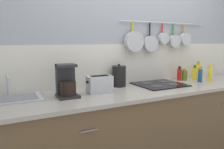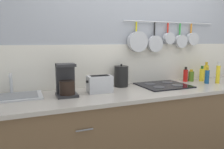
{
  "view_description": "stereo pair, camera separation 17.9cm",
  "coord_description": "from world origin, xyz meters",
  "px_view_note": "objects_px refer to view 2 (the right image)",
  "views": [
    {
      "loc": [
        -1.39,
        -1.85,
        1.43
      ],
      "look_at": [
        -0.45,
        0.0,
        1.11
      ],
      "focal_mm": 35.0,
      "sensor_mm": 36.0,
      "label": 1
    },
    {
      "loc": [
        -1.23,
        -1.93,
        1.43
      ],
      "look_at": [
        -0.45,
        0.0,
        1.11
      ],
      "focal_mm": 35.0,
      "sensor_mm": 36.0,
      "label": 2
    }
  ],
  "objects_px": {
    "coffee_maker": "(66,83)",
    "bottle_vinegar": "(207,76)",
    "toaster": "(100,84)",
    "bottle_sesame_oil": "(218,74)",
    "bottle_dish_soap": "(186,75)",
    "kettle": "(121,76)",
    "bottle_olive_oil": "(206,72)",
    "bottle_hot_sauce": "(202,74)",
    "bottle_cooking_wine": "(191,76)"
  },
  "relations": [
    {
      "from": "coffee_maker",
      "to": "bottle_vinegar",
      "type": "bearing_deg",
      "value": -1.43
    },
    {
      "from": "toaster",
      "to": "bottle_sesame_oil",
      "type": "xyz_separation_m",
      "value": [
        1.45,
        -0.09,
        0.03
      ]
    },
    {
      "from": "toaster",
      "to": "coffee_maker",
      "type": "bearing_deg",
      "value": -178.44
    },
    {
      "from": "bottle_dish_soap",
      "to": "bottle_vinegar",
      "type": "bearing_deg",
      "value": -54.4
    },
    {
      "from": "kettle",
      "to": "bottle_olive_oil",
      "type": "relative_size",
      "value": 1.1
    },
    {
      "from": "toaster",
      "to": "kettle",
      "type": "relative_size",
      "value": 1.01
    },
    {
      "from": "coffee_maker",
      "to": "bottle_sesame_oil",
      "type": "xyz_separation_m",
      "value": [
        1.78,
        -0.08,
        -0.01
      ]
    },
    {
      "from": "coffee_maker",
      "to": "bottle_olive_oil",
      "type": "height_order",
      "value": "coffee_maker"
    },
    {
      "from": "bottle_dish_soap",
      "to": "bottle_olive_oil",
      "type": "distance_m",
      "value": 0.34
    },
    {
      "from": "bottle_dish_soap",
      "to": "bottle_hot_sauce",
      "type": "distance_m",
      "value": 0.22
    },
    {
      "from": "kettle",
      "to": "bottle_cooking_wine",
      "type": "bearing_deg",
      "value": -2.51
    },
    {
      "from": "bottle_sesame_oil",
      "to": "bottle_olive_oil",
      "type": "xyz_separation_m",
      "value": [
        0.06,
        0.25,
        -0.01
      ]
    },
    {
      "from": "bottle_dish_soap",
      "to": "bottle_hot_sauce",
      "type": "xyz_separation_m",
      "value": [
        0.21,
        -0.05,
        0.0
      ]
    },
    {
      "from": "bottle_dish_soap",
      "to": "bottle_sesame_oil",
      "type": "height_order",
      "value": "bottle_sesame_oil"
    },
    {
      "from": "bottle_dish_soap",
      "to": "bottle_vinegar",
      "type": "xyz_separation_m",
      "value": [
        0.14,
        -0.2,
        0.01
      ]
    },
    {
      "from": "bottle_sesame_oil",
      "to": "bottle_olive_oil",
      "type": "distance_m",
      "value": 0.26
    },
    {
      "from": "bottle_cooking_wine",
      "to": "bottle_hot_sauce",
      "type": "bearing_deg",
      "value": -14.28
    },
    {
      "from": "toaster",
      "to": "bottle_dish_soap",
      "type": "bearing_deg",
      "value": 7.36
    },
    {
      "from": "toaster",
      "to": "kettle",
      "type": "bearing_deg",
      "value": 29.59
    },
    {
      "from": "kettle",
      "to": "bottle_vinegar",
      "type": "bearing_deg",
      "value": -12.67
    },
    {
      "from": "bottle_olive_oil",
      "to": "toaster",
      "type": "bearing_deg",
      "value": -173.91
    },
    {
      "from": "coffee_maker",
      "to": "bottle_vinegar",
      "type": "distance_m",
      "value": 1.65
    },
    {
      "from": "toaster",
      "to": "bottle_hot_sauce",
      "type": "bearing_deg",
      "value": 4.16
    },
    {
      "from": "bottle_hot_sauce",
      "to": "bottle_olive_oil",
      "type": "xyz_separation_m",
      "value": [
        0.13,
        0.06,
        0.02
      ]
    },
    {
      "from": "coffee_maker",
      "to": "kettle",
      "type": "distance_m",
      "value": 0.67
    },
    {
      "from": "toaster",
      "to": "bottle_vinegar",
      "type": "height_order",
      "value": "bottle_vinegar"
    },
    {
      "from": "bottle_cooking_wine",
      "to": "bottle_sesame_oil",
      "type": "distance_m",
      "value": 0.3
    },
    {
      "from": "bottle_cooking_wine",
      "to": "bottle_olive_oil",
      "type": "relative_size",
      "value": 0.65
    },
    {
      "from": "bottle_olive_oil",
      "to": "bottle_dish_soap",
      "type": "bearing_deg",
      "value": -178.37
    },
    {
      "from": "coffee_maker",
      "to": "bottle_cooking_wine",
      "type": "xyz_separation_m",
      "value": [
        1.58,
        0.14,
        -0.06
      ]
    },
    {
      "from": "bottle_dish_soap",
      "to": "bottle_cooking_wine",
      "type": "bearing_deg",
      "value": -12.36
    },
    {
      "from": "toaster",
      "to": "bottle_cooking_wine",
      "type": "height_order",
      "value": "toaster"
    },
    {
      "from": "bottle_vinegar",
      "to": "bottle_sesame_oil",
      "type": "height_order",
      "value": "bottle_sesame_oil"
    },
    {
      "from": "bottle_dish_soap",
      "to": "toaster",
      "type": "bearing_deg",
      "value": -172.64
    },
    {
      "from": "bottle_dish_soap",
      "to": "bottle_cooking_wine",
      "type": "xyz_separation_m",
      "value": [
        0.07,
        -0.02,
        -0.01
      ]
    },
    {
      "from": "toaster",
      "to": "bottle_dish_soap",
      "type": "relative_size",
      "value": 1.41
    },
    {
      "from": "bottle_cooking_wine",
      "to": "bottle_hot_sauce",
      "type": "relative_size",
      "value": 0.78
    },
    {
      "from": "toaster",
      "to": "bottle_dish_soap",
      "type": "distance_m",
      "value": 1.19
    },
    {
      "from": "bottle_olive_oil",
      "to": "bottle_vinegar",
      "type": "bearing_deg",
      "value": -132.54
    },
    {
      "from": "toaster",
      "to": "bottle_hot_sauce",
      "type": "distance_m",
      "value": 1.39
    },
    {
      "from": "bottle_cooking_wine",
      "to": "bottle_olive_oil",
      "type": "bearing_deg",
      "value": 5.54
    },
    {
      "from": "kettle",
      "to": "bottle_olive_oil",
      "type": "xyz_separation_m",
      "value": [
        1.2,
        -0.02,
        -0.01
      ]
    },
    {
      "from": "toaster",
      "to": "bottle_dish_soap",
      "type": "height_order",
      "value": "bottle_dish_soap"
    },
    {
      "from": "toaster",
      "to": "bottle_olive_oil",
      "type": "bearing_deg",
      "value": 6.09
    },
    {
      "from": "kettle",
      "to": "bottle_hot_sauce",
      "type": "xyz_separation_m",
      "value": [
        1.08,
        -0.08,
        -0.03
      ]
    },
    {
      "from": "kettle",
      "to": "bottle_sesame_oil",
      "type": "height_order",
      "value": "bottle_sesame_oil"
    },
    {
      "from": "toaster",
      "to": "bottle_hot_sauce",
      "type": "relative_size",
      "value": 1.34
    },
    {
      "from": "bottle_dish_soap",
      "to": "bottle_cooking_wine",
      "type": "height_order",
      "value": "bottle_dish_soap"
    },
    {
      "from": "kettle",
      "to": "bottle_vinegar",
      "type": "relative_size",
      "value": 1.31
    },
    {
      "from": "bottle_olive_oil",
      "to": "bottle_sesame_oil",
      "type": "bearing_deg",
      "value": -104.52
    }
  ]
}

